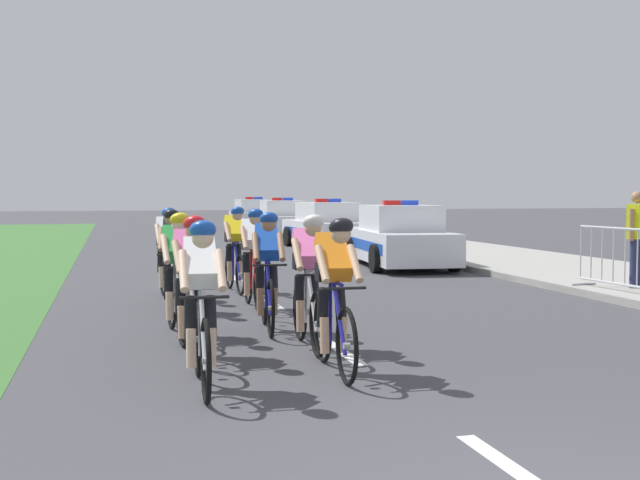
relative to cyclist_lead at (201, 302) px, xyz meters
name	(u,v)px	position (x,y,z in m)	size (l,w,h in m)	color
sidewalk_slab	(527,263)	(9.07, 10.28, -0.73)	(4.26, 60.00, 0.12)	#A3A099
kerb_edge	(449,264)	(7.02, 10.28, -0.72)	(0.16, 60.00, 0.13)	#9E9E99
lane_markings_centre	(271,302)	(1.69, 5.36, -0.78)	(0.14, 25.60, 0.01)	white
cyclist_lead	(201,302)	(0.00, 0.00, 0.00)	(0.42, 1.72, 1.56)	black
cyclist_second	(334,293)	(1.32, 0.31, 0.00)	(0.42, 1.72, 1.56)	black
cyclist_third	(190,284)	(0.05, 1.48, 0.00)	(0.44, 1.72, 1.56)	black
cyclist_fourth	(309,280)	(1.37, 1.55, 0.00)	(0.43, 1.72, 1.56)	black
cyclist_fifth	(177,272)	(0.00, 2.75, 0.00)	(0.44, 1.72, 1.56)	black
cyclist_sixth	(267,270)	(1.14, 2.80, 0.00)	(0.45, 1.72, 1.56)	black
cyclist_seventh	(173,259)	(0.10, 4.80, 0.00)	(0.45, 1.72, 1.56)	black
cyclist_eighth	(253,257)	(1.31, 4.83, 0.00)	(0.42, 1.72, 1.56)	black
cyclist_ninth	(167,252)	(0.11, 6.18, 0.00)	(0.44, 1.72, 1.56)	black
cyclist_tenth	(235,248)	(1.34, 6.86, 0.00)	(0.43, 1.72, 1.56)	black
police_car_nearest	(399,238)	(5.89, 10.67, -0.11)	(2.30, 4.54, 1.59)	silver
police_car_second	(327,227)	(5.89, 17.24, -0.11)	(2.19, 4.49, 1.59)	white
police_car_third	(282,220)	(5.89, 24.10, -0.11)	(2.16, 4.48, 1.59)	white
police_car_furthest	(254,216)	(5.89, 30.75, -0.11)	(2.02, 4.41, 1.59)	silver
crowd_barrier_rear	(625,261)	(7.45, 4.25, -0.14)	(0.65, 2.32, 1.07)	#B7BABF
spectator_closest	(636,232)	(8.04, 4.76, 0.30)	(0.48, 0.38, 1.68)	#23284C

